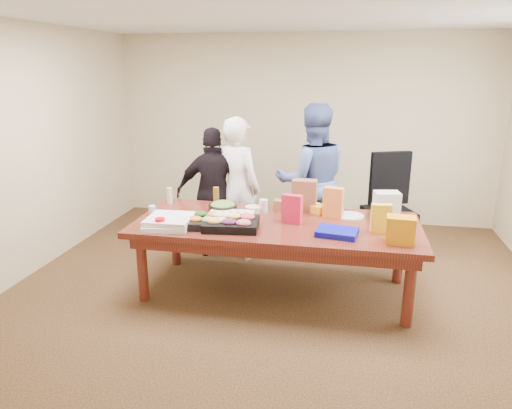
% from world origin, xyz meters
% --- Properties ---
extents(floor, '(5.50, 5.00, 0.02)m').
position_xyz_m(floor, '(0.00, 0.00, -0.01)').
color(floor, '#47301E').
rests_on(floor, ground).
extents(ceiling, '(5.50, 5.00, 0.02)m').
position_xyz_m(ceiling, '(0.00, 0.00, 2.71)').
color(ceiling, white).
rests_on(ceiling, wall_back).
extents(wall_back, '(5.50, 0.04, 2.70)m').
position_xyz_m(wall_back, '(0.00, 2.50, 1.35)').
color(wall_back, beige).
rests_on(wall_back, floor).
extents(wall_front, '(5.50, 0.04, 2.70)m').
position_xyz_m(wall_front, '(0.00, -2.50, 1.35)').
color(wall_front, beige).
rests_on(wall_front, floor).
extents(wall_left, '(0.04, 5.00, 2.70)m').
position_xyz_m(wall_left, '(-2.75, 0.00, 1.35)').
color(wall_left, beige).
rests_on(wall_left, floor).
extents(conference_table, '(2.80, 1.20, 0.75)m').
position_xyz_m(conference_table, '(0.00, 0.00, 0.38)').
color(conference_table, '#4C1C0F').
rests_on(conference_table, floor).
extents(office_chair, '(0.79, 0.79, 1.20)m').
position_xyz_m(office_chair, '(1.18, 1.19, 0.60)').
color(office_chair, black).
rests_on(office_chair, floor).
extents(person_center, '(0.73, 0.62, 1.69)m').
position_xyz_m(person_center, '(-0.60, 0.86, 0.85)').
color(person_center, silver).
rests_on(person_center, floor).
extents(person_right, '(1.04, 0.90, 1.83)m').
position_xyz_m(person_right, '(0.26, 1.11, 0.92)').
color(person_right, '#4A5F9A').
rests_on(person_right, floor).
extents(person_left, '(0.97, 0.55, 1.56)m').
position_xyz_m(person_left, '(-0.88, 0.85, 0.78)').
color(person_left, black).
rests_on(person_left, floor).
extents(veggie_tray, '(0.53, 0.45, 0.07)m').
position_xyz_m(veggie_tray, '(-0.61, -0.22, 0.79)').
color(veggie_tray, black).
rests_on(veggie_tray, conference_table).
extents(fruit_tray, '(0.55, 0.45, 0.08)m').
position_xyz_m(fruit_tray, '(-0.40, -0.25, 0.79)').
color(fruit_tray, black).
rests_on(fruit_tray, conference_table).
extents(sheet_cake, '(0.45, 0.35, 0.08)m').
position_xyz_m(sheet_cake, '(-0.46, -0.06, 0.79)').
color(sheet_cake, silver).
rests_on(sheet_cake, conference_table).
extents(salad_bowl, '(0.39, 0.39, 0.10)m').
position_xyz_m(salad_bowl, '(-0.60, 0.18, 0.80)').
color(salad_bowl, black).
rests_on(salad_bowl, conference_table).
extents(chip_bag_blue, '(0.40, 0.32, 0.05)m').
position_xyz_m(chip_bag_blue, '(0.60, -0.26, 0.78)').
color(chip_bag_blue, '#0B0FA0').
rests_on(chip_bag_blue, conference_table).
extents(chip_bag_red, '(0.21, 0.12, 0.29)m').
position_xyz_m(chip_bag_red, '(0.15, 0.00, 0.89)').
color(chip_bag_red, red).
rests_on(chip_bag_red, conference_table).
extents(chip_bag_yellow, '(0.19, 0.09, 0.27)m').
position_xyz_m(chip_bag_yellow, '(0.99, -0.11, 0.89)').
color(chip_bag_yellow, yellow).
rests_on(chip_bag_yellow, conference_table).
extents(chip_bag_orange, '(0.22, 0.13, 0.31)m').
position_xyz_m(chip_bag_orange, '(0.54, 0.27, 0.91)').
color(chip_bag_orange, orange).
rests_on(chip_bag_orange, conference_table).
extents(mayo_jar, '(0.11, 0.11, 0.14)m').
position_xyz_m(mayo_jar, '(-0.19, 0.30, 0.82)').
color(mayo_jar, silver).
rests_on(mayo_jar, conference_table).
extents(mustard_bottle, '(0.08, 0.08, 0.19)m').
position_xyz_m(mustard_bottle, '(0.19, 0.28, 0.84)').
color(mustard_bottle, yellow).
rests_on(mustard_bottle, conference_table).
extents(dressing_bottle, '(0.07, 0.07, 0.20)m').
position_xyz_m(dressing_bottle, '(-0.75, 0.47, 0.85)').
color(dressing_bottle, brown).
rests_on(dressing_bottle, conference_table).
extents(ranch_bottle, '(0.07, 0.07, 0.18)m').
position_xyz_m(ranch_bottle, '(-1.28, 0.41, 0.84)').
color(ranch_bottle, beige).
rests_on(ranch_bottle, conference_table).
extents(banana_bunch, '(0.29, 0.27, 0.08)m').
position_xyz_m(banana_bunch, '(0.35, 0.42, 0.79)').
color(banana_bunch, gold).
rests_on(banana_bunch, conference_table).
extents(bread_loaf, '(0.30, 0.15, 0.12)m').
position_xyz_m(bread_loaf, '(0.06, 0.39, 0.81)').
color(bread_loaf, brown).
rests_on(bread_loaf, conference_table).
extents(kraft_bag, '(0.26, 0.15, 0.34)m').
position_xyz_m(kraft_bag, '(0.23, 0.43, 0.92)').
color(kraft_bag, brown).
rests_on(kraft_bag, conference_table).
extents(red_cup, '(0.12, 0.12, 0.12)m').
position_xyz_m(red_cup, '(-1.03, -0.46, 0.81)').
color(red_cup, '#D70008').
rests_on(red_cup, conference_table).
extents(clear_cup_a, '(0.07, 0.07, 0.10)m').
position_xyz_m(clear_cup_a, '(-1.06, -0.22, 0.80)').
color(clear_cup_a, white).
rests_on(clear_cup_a, conference_table).
extents(clear_cup_b, '(0.07, 0.07, 0.10)m').
position_xyz_m(clear_cup_b, '(-1.30, -0.02, 0.80)').
color(clear_cup_b, silver).
rests_on(clear_cup_b, conference_table).
extents(pizza_box_lower, '(0.47, 0.47, 0.05)m').
position_xyz_m(pizza_box_lower, '(-1.00, -0.34, 0.77)').
color(pizza_box_lower, white).
rests_on(pizza_box_lower, conference_table).
extents(pizza_box_upper, '(0.44, 0.44, 0.05)m').
position_xyz_m(pizza_box_upper, '(-0.99, -0.33, 0.82)').
color(pizza_box_upper, white).
rests_on(pizza_box_upper, pizza_box_lower).
extents(plate_a, '(0.35, 0.35, 0.02)m').
position_xyz_m(plate_a, '(0.71, 0.31, 0.76)').
color(plate_a, silver).
rests_on(plate_a, conference_table).
extents(plate_b, '(0.31, 0.31, 0.02)m').
position_xyz_m(plate_b, '(0.56, 0.38, 0.76)').
color(plate_b, white).
rests_on(plate_b, conference_table).
extents(dip_bowl_a, '(0.15, 0.15, 0.05)m').
position_xyz_m(dip_bowl_a, '(0.51, 0.33, 0.78)').
color(dip_bowl_a, beige).
rests_on(dip_bowl_a, conference_table).
extents(dip_bowl_b, '(0.20, 0.20, 0.07)m').
position_xyz_m(dip_bowl_b, '(-0.29, 0.27, 0.78)').
color(dip_bowl_b, beige).
rests_on(dip_bowl_b, conference_table).
extents(grocery_bag_white, '(0.28, 0.22, 0.27)m').
position_xyz_m(grocery_bag_white, '(1.07, 0.37, 0.88)').
color(grocery_bag_white, silver).
rests_on(grocery_bag_white, conference_table).
extents(grocery_bag_yellow, '(0.25, 0.18, 0.24)m').
position_xyz_m(grocery_bag_yellow, '(1.14, -0.36, 0.87)').
color(grocery_bag_yellow, orange).
rests_on(grocery_bag_yellow, conference_table).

